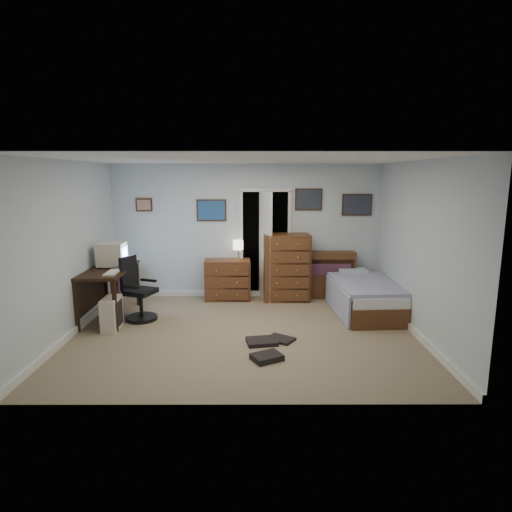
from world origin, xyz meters
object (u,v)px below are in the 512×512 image
at_px(computer_desk, 103,280).
at_px(low_dresser, 228,280).
at_px(bed, 363,296).
at_px(office_chair, 138,295).
at_px(tall_dresser, 286,267).

height_order(computer_desk, low_dresser, computer_desk).
height_order(computer_desk, bed, computer_desk).
relative_size(low_dresser, bed, 0.45).
bearing_deg(bed, office_chair, -177.44).
bearing_deg(tall_dresser, low_dresser, 175.00).
xyz_separation_m(office_chair, low_dresser, (1.37, 1.15, -0.02)).
bearing_deg(tall_dresser, office_chair, -159.10).
xyz_separation_m(tall_dresser, bed, (1.25, -0.74, -0.34)).
distance_m(tall_dresser, bed, 1.49).
bearing_deg(office_chair, tall_dresser, 45.43).
bearing_deg(tall_dresser, bed, -34.32).
xyz_separation_m(computer_desk, tall_dresser, (3.04, 1.02, -0.01)).
height_order(office_chair, bed, office_chair).
relative_size(tall_dresser, bed, 0.66).
bearing_deg(low_dresser, computer_desk, -154.73).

